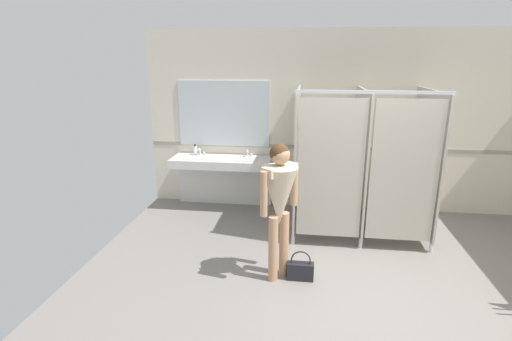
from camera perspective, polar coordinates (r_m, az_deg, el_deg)
ground_plane at (r=4.73m, az=16.01°, el=-16.89°), size 6.86×5.61×0.10m
wall_back at (r=6.62m, az=13.97°, el=6.85°), size 6.86×0.12×2.94m
wall_back_tile_band at (r=6.63m, az=13.79°, el=3.20°), size 6.86×0.01×0.06m
vanity_counter at (r=6.63m, az=-4.93°, el=0.05°), size 1.66×0.57×1.00m
mirror_panel at (r=6.64m, az=-4.75°, el=8.29°), size 1.56×0.02×1.09m
bathroom_stalls at (r=5.68m, az=15.22°, el=1.48°), size 1.89×1.54×2.11m
person_standing at (r=4.32m, az=3.47°, el=-3.78°), size 0.56×0.56×1.60m
handbag at (r=4.68m, az=6.54°, el=-14.31°), size 0.30×0.12×0.36m
soap_dispenser at (r=6.75m, az=-8.93°, el=2.95°), size 0.07×0.07×0.19m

